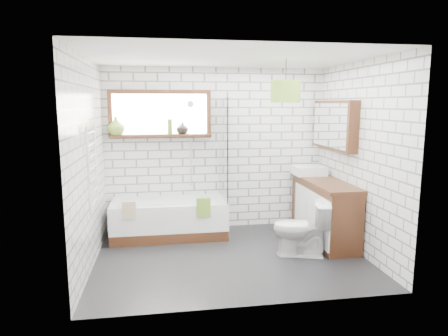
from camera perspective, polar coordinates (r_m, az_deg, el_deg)
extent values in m
cube|color=black|center=(5.29, 0.89, -12.55)|extent=(3.40, 2.60, 0.01)
cube|color=white|center=(4.95, 0.96, 15.56)|extent=(3.40, 2.60, 0.01)
cube|color=white|center=(6.25, -1.13, 2.69)|extent=(3.40, 0.01, 2.50)
cube|color=white|center=(3.71, 4.39, -1.80)|extent=(3.40, 0.01, 2.50)
cube|color=white|center=(4.97, -18.83, 0.53)|extent=(0.01, 2.60, 2.50)
cube|color=white|center=(5.52, 18.64, 1.36)|extent=(0.01, 2.60, 2.50)
cube|color=#351A0E|center=(6.11, -9.09, 7.60)|extent=(1.52, 0.16, 0.68)
cube|color=white|center=(4.97, -18.29, -0.02)|extent=(0.06, 0.52, 1.00)
cube|color=#351A0E|center=(5.99, 15.46, 5.92)|extent=(0.16, 1.20, 0.70)
cylinder|color=silver|center=(6.15, -4.78, 3.50)|extent=(0.02, 0.02, 1.30)
cube|color=white|center=(6.02, -7.80, -7.17)|extent=(1.67, 0.74, 0.54)
cube|color=white|center=(5.88, -0.04, 2.69)|extent=(0.02, 0.72, 1.50)
cube|color=olive|center=(5.62, -2.95, -5.62)|extent=(0.20, 0.05, 0.27)
cube|color=#C4B188|center=(5.61, -13.41, -5.88)|extent=(0.19, 0.05, 0.24)
cube|color=#351A0E|center=(5.97, 14.10, -5.85)|extent=(0.49, 1.52, 0.87)
cube|color=white|center=(6.29, 12.03, -0.32)|extent=(0.46, 0.40, 0.13)
cylinder|color=silver|center=(6.34, 13.40, 0.26)|extent=(0.03, 0.03, 0.16)
imported|color=white|center=(5.31, 10.91, -8.48)|extent=(0.58, 0.79, 0.72)
imported|color=olive|center=(6.12, -15.17, 5.66)|extent=(0.33, 0.33, 0.27)
imported|color=black|center=(6.10, -5.97, 5.55)|extent=(0.24, 0.24, 0.19)
cylinder|color=olive|center=(6.09, -7.74, 5.69)|extent=(0.09, 0.09, 0.23)
cylinder|color=olive|center=(5.02, 8.77, 10.73)|extent=(0.36, 0.36, 0.27)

